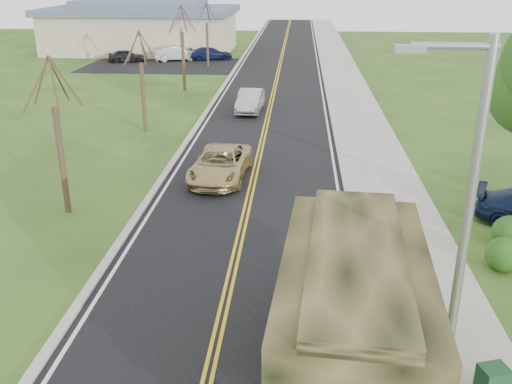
# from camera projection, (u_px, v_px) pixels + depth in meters

# --- Properties ---
(road) EXTENTS (8.00, 120.00, 0.01)m
(road) POSITION_uv_depth(u_px,v_px,m) (277.00, 78.00, 49.82)
(road) COLOR black
(road) RESTS_ON ground
(curb_right) EXTENTS (0.30, 120.00, 0.12)m
(curb_right) POSITION_uv_depth(u_px,v_px,m) (325.00, 78.00, 49.51)
(curb_right) COLOR #9E998E
(curb_right) RESTS_ON ground
(sidewalk_right) EXTENTS (3.20, 120.00, 0.10)m
(sidewalk_right) POSITION_uv_depth(u_px,v_px,m) (345.00, 78.00, 49.39)
(sidewalk_right) COLOR #9E998E
(sidewalk_right) RESTS_ON ground
(curb_left) EXTENTS (0.30, 120.00, 0.10)m
(curb_left) POSITION_uv_depth(u_px,v_px,m) (230.00, 77.00, 50.09)
(curb_left) COLOR #9E998E
(curb_left) RESTS_ON ground
(street_light) EXTENTS (1.65, 0.22, 8.00)m
(street_light) POSITION_uv_depth(u_px,v_px,m) (459.00, 237.00, 10.28)
(street_light) COLOR gray
(street_light) RESTS_ON ground
(bare_tree_a) EXTENTS (1.93, 2.26, 6.08)m
(bare_tree_a) POSITION_uv_depth(u_px,v_px,m) (60.00, 148.00, 21.52)
(bare_tree_a) COLOR #38281C
(bare_tree_a) RESTS_ON ground
(bare_tree_b) EXTENTS (1.83, 2.14, 5.73)m
(bare_tree_b) POSITION_uv_depth(u_px,v_px,m) (143.00, 89.00, 32.70)
(bare_tree_b) COLOR #38281C
(bare_tree_b) RESTS_ON ground
(bare_tree_c) EXTENTS (2.04, 2.39, 6.42)m
(bare_tree_c) POSITION_uv_depth(u_px,v_px,m) (183.00, 54.00, 43.73)
(bare_tree_c) COLOR #38281C
(bare_tree_c) RESTS_ON ground
(bare_tree_d) EXTENTS (1.88, 2.20, 5.91)m
(bare_tree_d) POSITION_uv_depth(u_px,v_px,m) (207.00, 39.00, 54.94)
(bare_tree_d) COLOR #38281C
(bare_tree_d) RESTS_ON ground
(commercial_building) EXTENTS (25.50, 21.50, 5.65)m
(commercial_building) POSITION_uv_depth(u_px,v_px,m) (143.00, 27.00, 64.77)
(commercial_building) COLOR tan
(commercial_building) RESTS_ON ground
(military_truck) EXTENTS (3.35, 8.19, 3.99)m
(military_truck) POSITION_uv_depth(u_px,v_px,m) (351.00, 305.00, 12.09)
(military_truck) COLOR black
(military_truck) RESTS_ON ground
(suv_champagne) EXTENTS (2.65, 5.18, 1.40)m
(suv_champagne) POSITION_uv_depth(u_px,v_px,m) (220.00, 164.00, 25.76)
(suv_champagne) COLOR tan
(suv_champagne) RESTS_ON ground
(sedan_silver) EXTENTS (1.68, 4.36, 1.42)m
(sedan_silver) POSITION_uv_depth(u_px,v_px,m) (250.00, 101.00, 37.95)
(sedan_silver) COLOR #B6B6BB
(sedan_silver) RESTS_ON ground
(utility_box_near) EXTENTS (0.72, 0.66, 0.80)m
(utility_box_near) POSITION_uv_depth(u_px,v_px,m) (492.00, 383.00, 12.47)
(utility_box_near) COLOR #163F21
(utility_box_near) RESTS_ON sidewalk_right
(lot_car_dark) EXTENTS (3.96, 2.34, 1.27)m
(lot_car_dark) POSITION_uv_depth(u_px,v_px,m) (127.00, 56.00, 57.83)
(lot_car_dark) COLOR black
(lot_car_dark) RESTS_ON ground
(lot_car_silver) EXTENTS (4.79, 3.21, 1.49)m
(lot_car_silver) POSITION_uv_depth(u_px,v_px,m) (176.00, 53.00, 58.67)
(lot_car_silver) COLOR #B2B3B8
(lot_car_silver) RESTS_ON ground
(lot_car_navy) EXTENTS (4.79, 2.93, 1.30)m
(lot_car_navy) POSITION_uv_depth(u_px,v_px,m) (211.00, 53.00, 59.35)
(lot_car_navy) COLOR #10193C
(lot_car_navy) RESTS_ON ground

